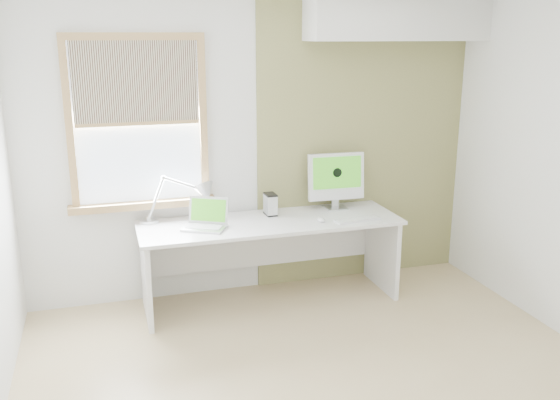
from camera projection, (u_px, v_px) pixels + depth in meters
name	position (u px, v px, depth m)	size (l,w,h in m)	color
room	(330.00, 196.00, 3.66)	(4.04, 3.54, 2.64)	tan
accent_wall	(363.00, 141.00, 5.55)	(2.00, 0.02, 2.60)	olive
soffit	(397.00, 15.00, 5.16)	(1.60, 0.40, 0.42)	white
window	(138.00, 124.00, 4.90)	(1.20, 0.14, 1.42)	#9F7946
desk	(268.00, 240.00, 5.20)	(2.20, 0.70, 0.73)	white
desk_lamp	(195.00, 196.00, 5.08)	(0.69, 0.28, 0.39)	silver
laptop	(206.00, 220.00, 4.91)	(0.42, 0.40, 0.23)	silver
phone_dock	(270.00, 211.00, 5.24)	(0.08, 0.08, 0.14)	silver
external_drive	(270.00, 204.00, 5.24)	(0.09, 0.15, 0.19)	silver
imac	(336.00, 178.00, 5.39)	(0.51, 0.17, 0.50)	silver
keyboard	(357.00, 220.00, 5.10)	(0.41, 0.16, 0.02)	white
mouse	(321.00, 220.00, 5.07)	(0.06, 0.11, 0.03)	white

